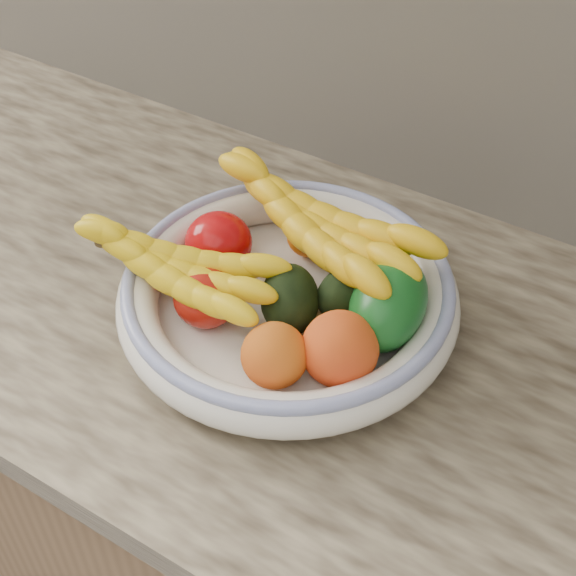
# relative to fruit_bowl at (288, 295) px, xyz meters

# --- Properties ---
(kitchen_counter) EXTENTS (2.44, 0.66, 1.40)m
(kitchen_counter) POSITION_rel_fruit_bowl_xyz_m (0.00, 0.03, -0.48)
(kitchen_counter) COLOR brown
(kitchen_counter) RESTS_ON ground
(fruit_bowl) EXTENTS (0.39, 0.39, 0.08)m
(fruit_bowl) POSITION_rel_fruit_bowl_xyz_m (0.00, 0.00, 0.00)
(fruit_bowl) COLOR silver
(fruit_bowl) RESTS_ON kitchen_counter
(clementine_back_left) EXTENTS (0.06, 0.06, 0.05)m
(clementine_back_left) POSITION_rel_fruit_bowl_xyz_m (-0.03, 0.10, 0.01)
(clementine_back_left) COLOR #DC6204
(clementine_back_left) RESTS_ON fruit_bowl
(clementine_back_right) EXTENTS (0.07, 0.07, 0.05)m
(clementine_back_right) POSITION_rel_fruit_bowl_xyz_m (0.03, 0.11, 0.01)
(clementine_back_right) COLOR #E46104
(clementine_back_right) RESTS_ON fruit_bowl
(tomato_left) EXTENTS (0.10, 0.10, 0.07)m
(tomato_left) POSITION_rel_fruit_bowl_xyz_m (-0.11, 0.02, 0.01)
(tomato_left) COLOR #BF090D
(tomato_left) RESTS_ON fruit_bowl
(tomato_near_left) EXTENTS (0.09, 0.09, 0.07)m
(tomato_near_left) POSITION_rel_fruit_bowl_xyz_m (-0.07, -0.06, 0.01)
(tomato_near_left) COLOR #A3150B
(tomato_near_left) RESTS_ON fruit_bowl
(avocado_center) EXTENTS (0.11, 0.12, 0.07)m
(avocado_center) POSITION_rel_fruit_bowl_xyz_m (0.01, -0.02, 0.02)
(avocado_center) COLOR black
(avocado_center) RESTS_ON fruit_bowl
(avocado_right) EXTENTS (0.09, 0.11, 0.06)m
(avocado_right) POSITION_rel_fruit_bowl_xyz_m (0.07, 0.03, 0.02)
(avocado_right) COLOR black
(avocado_right) RESTS_ON fruit_bowl
(green_mango) EXTENTS (0.13, 0.15, 0.11)m
(green_mango) POSITION_rel_fruit_bowl_xyz_m (0.11, 0.02, 0.03)
(green_mango) COLOR #0E4D17
(green_mango) RESTS_ON fruit_bowl
(peach_front) EXTENTS (0.08, 0.08, 0.07)m
(peach_front) POSITION_rel_fruit_bowl_xyz_m (0.04, -0.10, 0.02)
(peach_front) COLOR orange
(peach_front) RESTS_ON fruit_bowl
(peach_right) EXTENTS (0.11, 0.11, 0.08)m
(peach_right) POSITION_rel_fruit_bowl_xyz_m (0.10, -0.06, 0.02)
(peach_right) COLOR orange
(peach_right) RESTS_ON fruit_bowl
(banana_bunch_back) EXTENTS (0.35, 0.20, 0.09)m
(banana_bunch_back) POSITION_rel_fruit_bowl_xyz_m (-0.01, 0.08, 0.04)
(banana_bunch_back) COLOR yellow
(banana_bunch_back) RESTS_ON fruit_bowl
(banana_bunch_front) EXTENTS (0.27, 0.14, 0.07)m
(banana_bunch_front) POSITION_rel_fruit_bowl_xyz_m (-0.11, -0.06, 0.03)
(banana_bunch_front) COLOR yellow
(banana_bunch_front) RESTS_ON fruit_bowl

